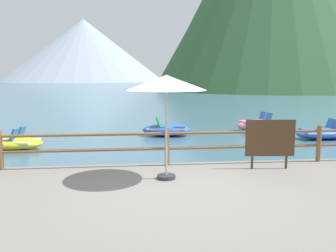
% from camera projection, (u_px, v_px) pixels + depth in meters
% --- Properties ---
extents(ground_plane, '(200.00, 200.00, 0.00)m').
position_uv_depth(ground_plane, '(136.00, 95.00, 46.92)').
color(ground_plane, '#477084').
extents(promenade_dock, '(28.00, 8.00, 0.40)m').
position_uv_depth(promenade_dock, '(194.00, 241.00, 5.36)').
color(promenade_dock, gray).
rests_on(promenade_dock, ground).
extents(dock_railing, '(23.92, 0.12, 0.95)m').
position_uv_depth(dock_railing, '(167.00, 143.00, 8.94)').
color(dock_railing, brown).
rests_on(dock_railing, promenade_dock).
extents(sign_board, '(1.18, 0.16, 1.19)m').
position_uv_depth(sign_board, '(270.00, 139.00, 8.61)').
color(sign_board, silver).
rests_on(sign_board, promenade_dock).
extents(beach_umbrella, '(1.70, 1.70, 2.24)m').
position_uv_depth(beach_umbrella, '(166.00, 84.00, 7.58)').
color(beach_umbrella, '#B2B2B7').
rests_on(beach_umbrella, promenade_dock).
extents(pedal_boat_0, '(2.26, 1.50, 0.84)m').
position_uv_depth(pedal_boat_0, '(167.00, 130.00, 15.79)').
color(pedal_boat_0, blue).
rests_on(pedal_boat_0, ground).
extents(pedal_boat_1, '(2.67, 1.34, 0.81)m').
position_uv_depth(pedal_boat_1, '(325.00, 133.00, 15.03)').
color(pedal_boat_1, blue).
rests_on(pedal_boat_1, ground).
extents(pedal_boat_3, '(2.65, 1.76, 0.81)m').
position_uv_depth(pedal_boat_3, '(8.00, 143.00, 12.90)').
color(pedal_boat_3, yellow).
rests_on(pedal_boat_3, ground).
extents(pedal_boat_4, '(2.45, 1.74, 0.88)m').
position_uv_depth(pedal_boat_4, '(259.00, 125.00, 17.10)').
color(pedal_boat_4, pink).
rests_on(pedal_boat_4, ground).
extents(distant_peak, '(64.29, 64.29, 24.63)m').
position_uv_depth(distant_peak, '(84.00, 51.00, 145.39)').
color(distant_peak, '#9EADBC').
rests_on(distant_peak, ground).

